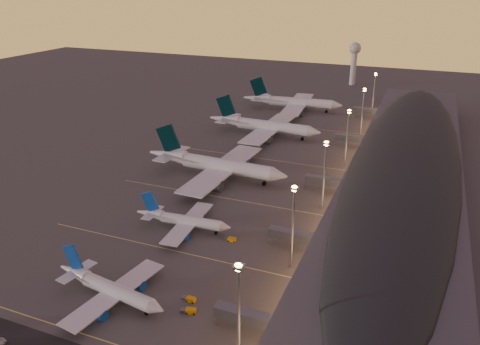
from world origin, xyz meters
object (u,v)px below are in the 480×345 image
at_px(airliner_narrow_north, 183,220).
at_px(baggage_tug_a, 189,311).
at_px(airliner_narrow_south, 109,288).
at_px(airliner_wide_near, 215,165).
at_px(airliner_wide_mid, 263,126).
at_px(airliner_wide_far, 292,102).
at_px(baggage_tug_c, 230,239).
at_px(baggage_tug_b, 189,299).
at_px(radar_tower, 354,56).

relative_size(airliner_narrow_north, baggage_tug_a, 8.23).
relative_size(airliner_narrow_south, airliner_wide_near, 0.56).
bearing_deg(airliner_wide_mid, airliner_wide_near, -87.69).
xyz_separation_m(airliner_wide_far, baggage_tug_a, (30.44, -197.10, -4.68)).
distance_m(airliner_narrow_south, airliner_wide_near, 84.86).
relative_size(airliner_narrow_north, airliner_wide_mid, 0.54).
height_order(airliner_narrow_north, baggage_tug_c, airliner_narrow_north).
bearing_deg(baggage_tug_b, airliner_wide_near, 112.12).
bearing_deg(baggage_tug_a, radar_tower, 76.66).
bearing_deg(airliner_narrow_north, airliner_narrow_south, -93.44).
relative_size(airliner_narrow_south, radar_tower, 1.10).
xyz_separation_m(airliner_narrow_south, airliner_wide_far, (-8.86, 199.93, 1.90)).
bearing_deg(baggage_tug_c, baggage_tug_b, -90.42).
bearing_deg(airliner_narrow_north, radar_tower, 83.30).
relative_size(baggage_tug_b, baggage_tug_c, 0.93).
distance_m(airliner_narrow_south, airliner_wide_mid, 145.46).
height_order(baggage_tug_a, baggage_tug_c, baggage_tug_a).
xyz_separation_m(baggage_tug_a, baggage_tug_c, (-3.91, 35.75, -0.00)).
bearing_deg(baggage_tug_c, airliner_wide_near, 116.21).
distance_m(airliner_wide_near, baggage_tug_a, 87.15).
height_order(radar_tower, baggage_tug_c, radar_tower).
distance_m(airliner_narrow_north, radar_tower, 252.80).
height_order(airliner_wide_mid, airliner_wide_far, airliner_wide_far).
distance_m(airliner_wide_mid, airliner_wide_far, 54.75).
height_order(airliner_wide_near, baggage_tug_b, airliner_wide_near).
height_order(airliner_wide_mid, baggage_tug_c, airliner_wide_mid).
distance_m(baggage_tug_a, baggage_tug_c, 35.96).
xyz_separation_m(airliner_narrow_south, baggage_tug_b, (19.55, 7.01, -2.81)).
relative_size(airliner_wide_mid, radar_tower, 1.93).
distance_m(airliner_wide_mid, radar_tower, 149.14).
distance_m(airliner_wide_mid, baggage_tug_c, 109.93).
xyz_separation_m(radar_tower, baggage_tug_b, (5.98, -284.68, -21.38)).
bearing_deg(airliner_narrow_south, radar_tower, 95.89).
bearing_deg(airliner_narrow_north, airliner_wide_near, 97.49).
height_order(airliner_narrow_south, airliner_wide_mid, airliner_wide_mid).
relative_size(airliner_narrow_north, airliner_wide_far, 0.54).
height_order(baggage_tug_a, baggage_tug_b, baggage_tug_a).
height_order(airliner_narrow_north, airliner_wide_far, airliner_wide_far).
height_order(airliner_wide_far, radar_tower, radar_tower).
distance_m(baggage_tug_b, baggage_tug_c, 31.63).
height_order(airliner_wide_near, baggage_tug_a, airliner_wide_near).
bearing_deg(baggage_tug_a, airliner_wide_far, 83.85).
bearing_deg(airliner_narrow_north, airliner_wide_mid, 91.13).
bearing_deg(airliner_narrow_south, airliner_wide_near, 104.51).
bearing_deg(airliner_wide_mid, airliner_wide_far, 92.41).
bearing_deg(airliner_wide_mid, baggage_tug_a, -75.63).
bearing_deg(baggage_tug_a, baggage_tug_c, 81.32).
xyz_separation_m(airliner_narrow_north, radar_tower, (13.67, 251.73, 18.74)).
xyz_separation_m(airliner_narrow_north, airliner_wide_far, (-8.75, 159.97, 2.08)).
relative_size(airliner_wide_mid, baggage_tug_a, 15.25).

